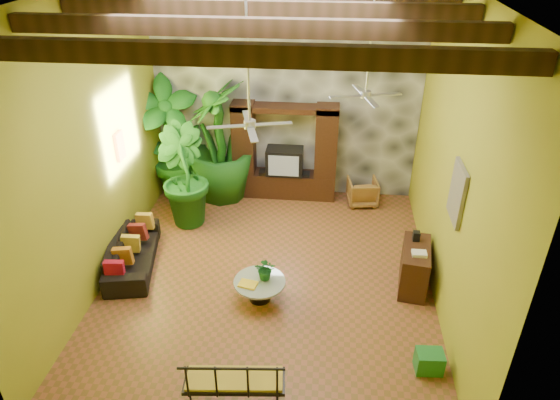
# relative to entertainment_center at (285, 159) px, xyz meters

# --- Properties ---
(ground) EXTENTS (7.00, 7.00, 0.00)m
(ground) POSITION_rel_entertainment_center_xyz_m (0.00, -3.14, -0.97)
(ground) COLOR brown
(ground) RESTS_ON ground
(back_wall) EXTENTS (6.00, 0.02, 5.00)m
(back_wall) POSITION_rel_entertainment_center_xyz_m (0.00, 0.36, 1.53)
(back_wall) COLOR #999D23
(back_wall) RESTS_ON ground
(left_wall) EXTENTS (0.02, 7.00, 5.00)m
(left_wall) POSITION_rel_entertainment_center_xyz_m (-3.00, -3.14, 1.53)
(left_wall) COLOR #999D23
(left_wall) RESTS_ON ground
(right_wall) EXTENTS (0.02, 7.00, 5.00)m
(right_wall) POSITION_rel_entertainment_center_xyz_m (3.00, -3.14, 1.53)
(right_wall) COLOR #999D23
(right_wall) RESTS_ON ground
(stone_accent_wall) EXTENTS (5.98, 0.10, 4.98)m
(stone_accent_wall) POSITION_rel_entertainment_center_xyz_m (0.00, 0.30, 1.53)
(stone_accent_wall) COLOR #323539
(stone_accent_wall) RESTS_ON ground
(ceiling_beams) EXTENTS (5.95, 5.36, 0.22)m
(ceiling_beams) POSITION_rel_entertainment_center_xyz_m (0.00, -3.14, 3.81)
(ceiling_beams) COLOR #311D0F
(ceiling_beams) RESTS_ON ceiling
(entertainment_center) EXTENTS (2.40, 0.55, 2.30)m
(entertainment_center) POSITION_rel_entertainment_center_xyz_m (0.00, 0.00, 0.00)
(entertainment_center) COLOR black
(entertainment_center) RESTS_ON ground
(ceiling_fan_front) EXTENTS (1.28, 1.28, 1.86)m
(ceiling_fan_front) POSITION_rel_entertainment_center_xyz_m (-0.20, -3.54, 2.44)
(ceiling_fan_front) COLOR #B5B6BA
(ceiling_fan_front) RESTS_ON ceiling
(ceiling_fan_back) EXTENTS (1.28, 1.28, 1.86)m
(ceiling_fan_back) POSITION_rel_entertainment_center_xyz_m (1.60, -1.94, 2.44)
(ceiling_fan_back) COLOR #B5B6BA
(ceiling_fan_back) RESTS_ON ceiling
(wall_art_mask) EXTENTS (0.06, 0.32, 0.55)m
(wall_art_mask) POSITION_rel_entertainment_center_xyz_m (-2.96, -2.14, 1.13)
(wall_art_mask) COLOR orange
(wall_art_mask) RESTS_ON left_wall
(wall_art_painting) EXTENTS (0.06, 0.70, 0.90)m
(wall_art_painting) POSITION_rel_entertainment_center_xyz_m (2.96, -3.74, 1.33)
(wall_art_painting) COLOR #2A679C
(wall_art_painting) RESTS_ON right_wall
(sofa) EXTENTS (1.18, 2.15, 0.60)m
(sofa) POSITION_rel_entertainment_center_xyz_m (-2.65, -3.05, -0.67)
(sofa) COLOR black
(sofa) RESTS_ON ground
(wicker_armchair) EXTENTS (0.75, 0.76, 0.62)m
(wicker_armchair) POSITION_rel_entertainment_center_xyz_m (1.84, -0.20, -0.66)
(wicker_armchair) COLOR olive
(wicker_armchair) RESTS_ON ground
(tall_plant_a) EXTENTS (1.81, 1.58, 2.87)m
(tall_plant_a) POSITION_rel_entertainment_center_xyz_m (-2.65, -0.24, 0.47)
(tall_plant_a) COLOR #1B681C
(tall_plant_a) RESTS_ON ground
(tall_plant_b) EXTENTS (1.56, 1.52, 2.21)m
(tall_plant_b) POSITION_rel_entertainment_center_xyz_m (-2.06, -1.37, 0.14)
(tall_plant_b) COLOR #16561A
(tall_plant_b) RESTS_ON ground
(tall_plant_c) EXTENTS (1.81, 1.81, 2.83)m
(tall_plant_c) POSITION_rel_entertainment_center_xyz_m (-1.49, -0.14, 0.45)
(tall_plant_c) COLOR #1B5917
(tall_plant_c) RESTS_ON ground
(coffee_table) EXTENTS (0.91, 0.91, 0.40)m
(coffee_table) POSITION_rel_entertainment_center_xyz_m (-0.08, -3.78, -0.71)
(coffee_table) COLOR black
(coffee_table) RESTS_ON ground
(centerpiece_plant) EXTENTS (0.37, 0.32, 0.41)m
(centerpiece_plant) POSITION_rel_entertainment_center_xyz_m (0.02, -3.70, -0.36)
(centerpiece_plant) COLOR #16561D
(centerpiece_plant) RESTS_ON coffee_table
(yellow_tray) EXTENTS (0.35, 0.28, 0.03)m
(yellow_tray) POSITION_rel_entertainment_center_xyz_m (-0.26, -3.91, -0.55)
(yellow_tray) COLOR yellow
(yellow_tray) RESTS_ON coffee_table
(iron_bench) EXTENTS (1.41, 0.62, 0.57)m
(iron_bench) POSITION_rel_entertainment_center_xyz_m (-0.11, -6.05, -0.42)
(iron_bench) COLOR black
(iron_bench) RESTS_ON ground
(side_console) EXTENTS (0.62, 1.10, 0.83)m
(side_console) POSITION_rel_entertainment_center_xyz_m (2.65, -3.13, -0.55)
(side_console) COLOR #3A1F12
(side_console) RESTS_ON ground
(green_bin) EXTENTS (0.42, 0.32, 0.35)m
(green_bin) POSITION_rel_entertainment_center_xyz_m (2.65, -5.10, -0.79)
(green_bin) COLOR #1B6835
(green_bin) RESTS_ON ground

